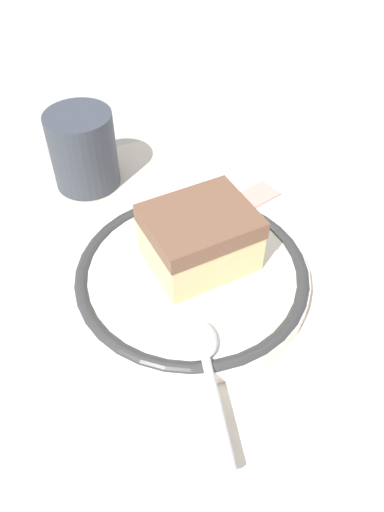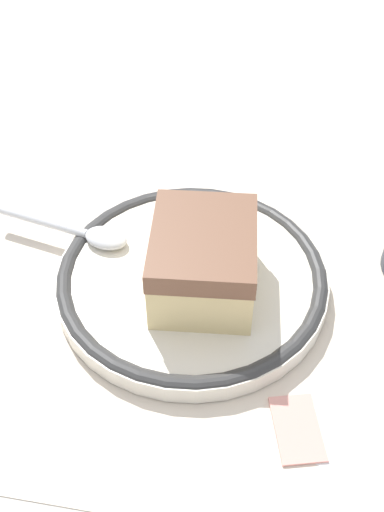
{
  "view_description": "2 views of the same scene",
  "coord_description": "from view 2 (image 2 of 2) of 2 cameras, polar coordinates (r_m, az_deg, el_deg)",
  "views": [
    {
      "loc": [
        0.29,
        -0.1,
        0.35
      ],
      "look_at": [
        0.01,
        0.01,
        0.04
      ],
      "focal_mm": 34.82,
      "sensor_mm": 36.0,
      "label": 1
    },
    {
      "loc": [
        -0.05,
        0.35,
        0.38
      ],
      "look_at": [
        0.01,
        0.01,
        0.04
      ],
      "focal_mm": 43.83,
      "sensor_mm": 36.0,
      "label": 2
    }
  ],
  "objects": [
    {
      "name": "placemat",
      "position": [
        0.51,
        1.42,
        -1.88
      ],
      "size": [
        0.47,
        0.41,
        0.0
      ],
      "primitive_type": "cube",
      "color": "beige",
      "rests_on": "ground_plane"
    },
    {
      "name": "plate",
      "position": [
        0.5,
        0.0,
        -2.08
      ],
      "size": [
        0.22,
        0.22,
        0.02
      ],
      "color": "silver",
      "rests_on": "placemat"
    },
    {
      "name": "sugar_packet",
      "position": [
        0.43,
        9.63,
        -15.1
      ],
      "size": [
        0.04,
        0.06,
        0.01
      ],
      "primitive_type": "cube",
      "rotation": [
        0.0,
        0.0,
        4.98
      ],
      "color": "#E5998C",
      "rests_on": "placemat"
    },
    {
      "name": "ground_plane",
      "position": [
        0.51,
        1.41,
        -1.93
      ],
      "size": [
        2.4,
        2.4,
        0.0
      ],
      "primitive_type": "plane",
      "color": "#B7B2A8"
    },
    {
      "name": "cake_slice",
      "position": [
        0.46,
        1.32,
        -0.45
      ],
      "size": [
        0.08,
        0.1,
        0.06
      ],
      "color": "beige",
      "rests_on": "plate"
    },
    {
      "name": "spoon",
      "position": [
        0.53,
        -9.76,
        2.14
      ],
      "size": [
        0.12,
        0.04,
        0.01
      ],
      "color": "silver",
      "rests_on": "plate"
    }
  ]
}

